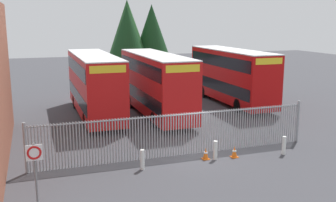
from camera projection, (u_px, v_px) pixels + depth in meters
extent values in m
plane|color=#3D3D42|center=(149.00, 118.00, 27.89)|extent=(100.00, 100.00, 0.00)
cylinder|color=gray|center=(26.00, 150.00, 17.66)|extent=(0.06, 0.06, 2.20)
cylinder|color=gray|center=(29.00, 149.00, 17.70)|extent=(0.06, 0.06, 2.20)
cylinder|color=gray|center=(32.00, 149.00, 17.75)|extent=(0.06, 0.06, 2.20)
cylinder|color=gray|center=(36.00, 149.00, 17.79)|extent=(0.06, 0.06, 2.20)
cylinder|color=gray|center=(39.00, 148.00, 17.84)|extent=(0.06, 0.06, 2.20)
cylinder|color=gray|center=(42.00, 148.00, 17.88)|extent=(0.06, 0.06, 2.20)
cylinder|color=gray|center=(45.00, 148.00, 17.93)|extent=(0.06, 0.06, 2.20)
cylinder|color=gray|center=(49.00, 147.00, 17.97)|extent=(0.06, 0.06, 2.20)
cylinder|color=gray|center=(52.00, 147.00, 18.02)|extent=(0.06, 0.06, 2.20)
cylinder|color=gray|center=(55.00, 147.00, 18.06)|extent=(0.06, 0.06, 2.20)
cylinder|color=gray|center=(58.00, 146.00, 18.11)|extent=(0.06, 0.06, 2.20)
cylinder|color=gray|center=(61.00, 146.00, 18.15)|extent=(0.06, 0.06, 2.20)
cylinder|color=gray|center=(64.00, 146.00, 18.20)|extent=(0.06, 0.06, 2.20)
cylinder|color=gray|center=(68.00, 146.00, 18.24)|extent=(0.06, 0.06, 2.20)
cylinder|color=gray|center=(71.00, 145.00, 18.29)|extent=(0.06, 0.06, 2.20)
cylinder|color=gray|center=(74.00, 145.00, 18.33)|extent=(0.06, 0.06, 2.20)
cylinder|color=gray|center=(77.00, 145.00, 18.38)|extent=(0.06, 0.06, 2.20)
cylinder|color=gray|center=(80.00, 144.00, 18.42)|extent=(0.06, 0.06, 2.20)
cylinder|color=gray|center=(83.00, 144.00, 18.47)|extent=(0.06, 0.06, 2.20)
cylinder|color=gray|center=(86.00, 144.00, 18.51)|extent=(0.06, 0.06, 2.20)
cylinder|color=gray|center=(89.00, 143.00, 18.56)|extent=(0.06, 0.06, 2.20)
cylinder|color=gray|center=(92.00, 143.00, 18.60)|extent=(0.06, 0.06, 2.20)
cylinder|color=gray|center=(95.00, 143.00, 18.65)|extent=(0.06, 0.06, 2.20)
cylinder|color=gray|center=(98.00, 143.00, 18.69)|extent=(0.06, 0.06, 2.20)
cylinder|color=gray|center=(101.00, 142.00, 18.74)|extent=(0.06, 0.06, 2.20)
cylinder|color=gray|center=(104.00, 142.00, 18.78)|extent=(0.06, 0.06, 2.20)
cylinder|color=gray|center=(107.00, 142.00, 18.83)|extent=(0.06, 0.06, 2.20)
cylinder|color=gray|center=(110.00, 141.00, 18.87)|extent=(0.06, 0.06, 2.20)
cylinder|color=gray|center=(113.00, 141.00, 18.92)|extent=(0.06, 0.06, 2.20)
cylinder|color=gray|center=(116.00, 141.00, 18.96)|extent=(0.06, 0.06, 2.20)
cylinder|color=gray|center=(119.00, 140.00, 19.01)|extent=(0.06, 0.06, 2.20)
cylinder|color=gray|center=(121.00, 140.00, 19.06)|extent=(0.06, 0.06, 2.20)
cylinder|color=gray|center=(124.00, 140.00, 19.10)|extent=(0.06, 0.06, 2.20)
cylinder|color=gray|center=(127.00, 140.00, 19.15)|extent=(0.06, 0.06, 2.20)
cylinder|color=gray|center=(130.00, 139.00, 19.19)|extent=(0.06, 0.06, 2.20)
cylinder|color=gray|center=(133.00, 139.00, 19.24)|extent=(0.06, 0.06, 2.20)
cylinder|color=gray|center=(136.00, 139.00, 19.28)|extent=(0.06, 0.06, 2.20)
cylinder|color=gray|center=(138.00, 139.00, 19.33)|extent=(0.06, 0.06, 2.20)
cylinder|color=gray|center=(141.00, 138.00, 19.37)|extent=(0.06, 0.06, 2.20)
cylinder|color=gray|center=(144.00, 138.00, 19.42)|extent=(0.06, 0.06, 2.20)
cylinder|color=gray|center=(147.00, 138.00, 19.46)|extent=(0.06, 0.06, 2.20)
cylinder|color=gray|center=(149.00, 137.00, 19.51)|extent=(0.06, 0.06, 2.20)
cylinder|color=gray|center=(152.00, 137.00, 19.55)|extent=(0.06, 0.06, 2.20)
cylinder|color=gray|center=(155.00, 137.00, 19.60)|extent=(0.06, 0.06, 2.20)
cylinder|color=gray|center=(158.00, 137.00, 19.64)|extent=(0.06, 0.06, 2.20)
cylinder|color=gray|center=(160.00, 136.00, 19.69)|extent=(0.06, 0.06, 2.20)
cylinder|color=gray|center=(163.00, 136.00, 19.73)|extent=(0.06, 0.06, 2.20)
cylinder|color=gray|center=(166.00, 136.00, 19.78)|extent=(0.06, 0.06, 2.20)
cylinder|color=gray|center=(168.00, 136.00, 19.82)|extent=(0.06, 0.06, 2.20)
cylinder|color=gray|center=(171.00, 135.00, 19.87)|extent=(0.06, 0.06, 2.20)
cylinder|color=gray|center=(174.00, 135.00, 19.91)|extent=(0.06, 0.06, 2.20)
cylinder|color=gray|center=(176.00, 135.00, 19.96)|extent=(0.06, 0.06, 2.20)
cylinder|color=gray|center=(179.00, 134.00, 20.00)|extent=(0.06, 0.06, 2.20)
cylinder|color=gray|center=(181.00, 134.00, 20.05)|extent=(0.06, 0.06, 2.20)
cylinder|color=gray|center=(184.00, 134.00, 20.09)|extent=(0.06, 0.06, 2.20)
cylinder|color=gray|center=(186.00, 134.00, 20.14)|extent=(0.06, 0.06, 2.20)
cylinder|color=gray|center=(189.00, 133.00, 20.18)|extent=(0.06, 0.06, 2.20)
cylinder|color=gray|center=(192.00, 133.00, 20.23)|extent=(0.06, 0.06, 2.20)
cylinder|color=gray|center=(194.00, 133.00, 20.27)|extent=(0.06, 0.06, 2.20)
cylinder|color=gray|center=(197.00, 133.00, 20.32)|extent=(0.06, 0.06, 2.20)
cylinder|color=gray|center=(199.00, 132.00, 20.36)|extent=(0.06, 0.06, 2.20)
cylinder|color=gray|center=(202.00, 132.00, 20.41)|extent=(0.06, 0.06, 2.20)
cylinder|color=gray|center=(204.00, 132.00, 20.45)|extent=(0.06, 0.06, 2.20)
cylinder|color=gray|center=(207.00, 132.00, 20.50)|extent=(0.06, 0.06, 2.20)
cylinder|color=gray|center=(209.00, 131.00, 20.54)|extent=(0.06, 0.06, 2.20)
cylinder|color=gray|center=(212.00, 131.00, 20.59)|extent=(0.06, 0.06, 2.20)
cylinder|color=gray|center=(214.00, 131.00, 20.63)|extent=(0.06, 0.06, 2.20)
cylinder|color=gray|center=(216.00, 131.00, 20.68)|extent=(0.06, 0.06, 2.20)
cylinder|color=gray|center=(219.00, 130.00, 20.72)|extent=(0.06, 0.06, 2.20)
cylinder|color=gray|center=(221.00, 130.00, 20.77)|extent=(0.06, 0.06, 2.20)
cylinder|color=gray|center=(224.00, 130.00, 20.81)|extent=(0.06, 0.06, 2.20)
cylinder|color=gray|center=(226.00, 130.00, 20.86)|extent=(0.06, 0.06, 2.20)
cylinder|color=gray|center=(228.00, 130.00, 20.90)|extent=(0.06, 0.06, 2.20)
cylinder|color=gray|center=(231.00, 129.00, 20.95)|extent=(0.06, 0.06, 2.20)
cylinder|color=gray|center=(233.00, 129.00, 20.99)|extent=(0.06, 0.06, 2.20)
cylinder|color=gray|center=(236.00, 129.00, 21.04)|extent=(0.06, 0.06, 2.20)
cylinder|color=gray|center=(238.00, 129.00, 21.08)|extent=(0.06, 0.06, 2.20)
cylinder|color=gray|center=(240.00, 128.00, 21.13)|extent=(0.06, 0.06, 2.20)
cylinder|color=gray|center=(243.00, 128.00, 21.17)|extent=(0.06, 0.06, 2.20)
cylinder|color=gray|center=(245.00, 128.00, 21.22)|extent=(0.06, 0.06, 2.20)
cylinder|color=gray|center=(247.00, 128.00, 21.27)|extent=(0.06, 0.06, 2.20)
cylinder|color=gray|center=(250.00, 127.00, 21.31)|extent=(0.06, 0.06, 2.20)
cylinder|color=gray|center=(252.00, 127.00, 21.36)|extent=(0.06, 0.06, 2.20)
cylinder|color=gray|center=(254.00, 127.00, 21.40)|extent=(0.06, 0.06, 2.20)
cylinder|color=gray|center=(256.00, 127.00, 21.45)|extent=(0.06, 0.06, 2.20)
cylinder|color=gray|center=(259.00, 127.00, 21.49)|extent=(0.06, 0.06, 2.20)
cylinder|color=gray|center=(261.00, 126.00, 21.54)|extent=(0.06, 0.06, 2.20)
cylinder|color=gray|center=(263.00, 126.00, 21.58)|extent=(0.06, 0.06, 2.20)
cylinder|color=gray|center=(265.00, 126.00, 21.63)|extent=(0.06, 0.06, 2.20)
cylinder|color=gray|center=(268.00, 126.00, 21.67)|extent=(0.06, 0.06, 2.20)
cylinder|color=gray|center=(270.00, 125.00, 21.72)|extent=(0.06, 0.06, 2.20)
cylinder|color=gray|center=(272.00, 125.00, 21.76)|extent=(0.06, 0.06, 2.20)
cylinder|color=gray|center=(274.00, 125.00, 21.81)|extent=(0.06, 0.06, 2.20)
cylinder|color=gray|center=(276.00, 125.00, 21.85)|extent=(0.06, 0.06, 2.20)
cylinder|color=gray|center=(278.00, 125.00, 21.90)|extent=(0.06, 0.06, 2.20)
cylinder|color=gray|center=(281.00, 124.00, 21.94)|extent=(0.06, 0.06, 2.20)
cylinder|color=gray|center=(283.00, 124.00, 21.99)|extent=(0.06, 0.06, 2.20)
cylinder|color=gray|center=(285.00, 124.00, 22.03)|extent=(0.06, 0.06, 2.20)
cylinder|color=gray|center=(287.00, 124.00, 22.08)|extent=(0.06, 0.06, 2.20)
cylinder|color=gray|center=(289.00, 123.00, 22.12)|extent=(0.06, 0.06, 2.20)
cylinder|color=gray|center=(291.00, 123.00, 22.17)|extent=(0.06, 0.06, 2.20)
cylinder|color=gray|center=(293.00, 123.00, 22.21)|extent=(0.06, 0.06, 2.20)
cylinder|color=gray|center=(296.00, 123.00, 22.26)|extent=(0.06, 0.06, 2.20)
cylinder|color=gray|center=(298.00, 123.00, 22.30)|extent=(0.06, 0.06, 2.20)
cylinder|color=gray|center=(178.00, 115.00, 19.77)|extent=(14.49, 0.07, 0.07)
cylinder|color=gray|center=(26.00, 148.00, 17.64)|extent=(0.14, 0.14, 2.35)
cylinder|color=gray|center=(298.00, 121.00, 22.29)|extent=(0.14, 0.14, 2.35)
cube|color=red|center=(156.00, 83.00, 28.36)|extent=(2.50, 10.80, 4.00)
cube|color=black|center=(156.00, 94.00, 28.52)|extent=(2.54, 10.37, 0.90)
cube|color=black|center=(155.00, 66.00, 28.12)|extent=(2.54, 10.37, 0.90)
cube|color=yellow|center=(183.00, 69.00, 23.08)|extent=(2.12, 0.12, 0.44)
cube|color=silver|center=(155.00, 55.00, 27.95)|extent=(2.50, 10.80, 0.08)
cylinder|color=black|center=(155.00, 120.00, 25.28)|extent=(0.30, 1.04, 1.04)
cylinder|color=black|center=(187.00, 117.00, 25.99)|extent=(0.30, 1.04, 1.04)
cylinder|color=black|center=(131.00, 101.00, 31.13)|extent=(0.30, 1.04, 1.04)
cylinder|color=black|center=(158.00, 99.00, 31.83)|extent=(0.30, 1.04, 1.04)
cube|color=red|center=(94.00, 84.00, 28.06)|extent=(2.50, 10.80, 4.00)
cube|color=black|center=(95.00, 95.00, 28.22)|extent=(2.54, 10.37, 0.90)
cube|color=black|center=(94.00, 67.00, 27.81)|extent=(2.54, 10.37, 0.90)
cube|color=yellow|center=(108.00, 69.00, 22.77)|extent=(2.12, 0.12, 0.44)
cube|color=silver|center=(93.00, 55.00, 27.65)|extent=(2.50, 10.80, 0.08)
cylinder|color=black|center=(86.00, 121.00, 24.97)|extent=(0.30, 1.04, 1.04)
cylinder|color=black|center=(120.00, 118.00, 25.68)|extent=(0.30, 1.04, 1.04)
cylinder|color=black|center=(75.00, 102.00, 30.82)|extent=(0.30, 1.04, 1.04)
cylinder|color=black|center=(103.00, 100.00, 31.53)|extent=(0.30, 1.04, 1.04)
cube|color=#B70C0C|center=(231.00, 75.00, 32.49)|extent=(2.50, 10.80, 4.00)
cube|color=black|center=(231.00, 84.00, 32.65)|extent=(2.54, 10.37, 0.90)
cube|color=black|center=(232.00, 60.00, 32.25)|extent=(2.54, 10.37, 0.90)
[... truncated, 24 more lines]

